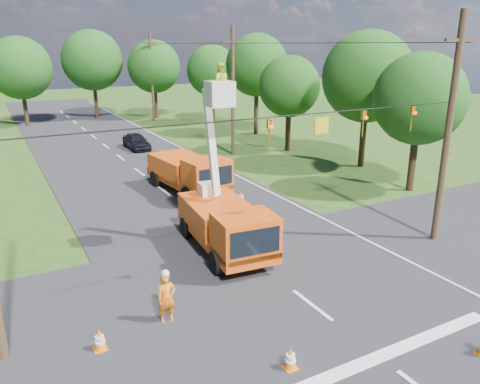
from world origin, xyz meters
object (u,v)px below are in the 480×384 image
pole_right_mid (233,91)px  pole_right_near (448,130)px  traffic_cone_0 (290,358)px  traffic_cone_2 (247,228)px  tree_far_c (154,67)px  second_truck (189,172)px  pole_right_far (152,76)px  tree_right_e (212,71)px  tree_far_b (92,60)px  tree_right_b (368,77)px  tree_right_d (257,65)px  traffic_cone_6 (215,173)px  tree_right_a (420,99)px  distant_car (136,141)px  ground_worker (167,298)px  tree_far_a (20,68)px  tree_right_c (289,87)px  traffic_cone_4 (100,340)px  traffic_cone_3 (241,197)px  bucket_truck (225,216)px

pole_right_mid → pole_right_near: bearing=-90.0°
traffic_cone_0 → pole_right_near: (11.03, 4.36, 4.75)m
traffic_cone_2 → tree_far_c: bearing=77.4°
second_truck → pole_right_far: pole_right_far is taller
tree_right_e → tree_far_b: (-10.80, 10.00, 1.00)m
tree_right_b → tree_right_d: bearing=90.8°
traffic_cone_6 → traffic_cone_2: bearing=-106.9°
pole_right_far → tree_right_a: 34.37m
distant_car → tree_right_e: (11.70, 9.36, 5.13)m
ground_worker → traffic_cone_0: 4.45m
tree_far_b → ground_worker: bearing=-99.6°
tree_right_a → tree_far_a: 41.37m
distant_car → traffic_cone_2: 21.10m
tree_right_b → tree_right_c: 7.31m
second_truck → pole_right_near: size_ratio=0.68×
traffic_cone_0 → pole_right_mid: 27.16m
traffic_cone_4 → tree_right_e: (20.77, 35.98, 5.45)m
traffic_cone_3 → tree_right_c: tree_right_c is taller
traffic_cone_0 → tree_right_d: 36.38m
traffic_cone_6 → tree_far_c: tree_far_c is taller
second_truck → tree_far_b: bearing=80.9°
pole_right_near → tree_right_c: size_ratio=1.28×
ground_worker → tree_far_b: 46.53m
tree_right_e → traffic_cone_4: bearing=-120.0°
pole_right_far → tree_right_c: size_ratio=1.28×
tree_far_b → tree_far_a: bearing=-166.0°
tree_right_a → traffic_cone_2: bearing=-173.4°
second_truck → traffic_cone_6: (2.72, 2.08, -0.93)m
traffic_cone_6 → tree_right_e: (9.76, 20.93, 5.45)m
tree_far_b → traffic_cone_0: bearing=-96.4°
traffic_cone_0 → ground_worker: bearing=119.4°
second_truck → pole_right_near: 14.49m
tree_right_d → tree_far_b: (-11.80, 18.00, 0.13)m
traffic_cone_0 → traffic_cone_6: bearing=70.4°
bucket_truck → traffic_cone_4: bucket_truck is taller
ground_worker → tree_far_a: 43.83m
traffic_cone_0 → traffic_cone_4: 5.58m
traffic_cone_4 → tree_far_b: 47.49m
bucket_truck → ground_worker: size_ratio=4.65×
traffic_cone_6 → tree_far_c: bearing=78.9°
tree_right_d → tree_right_e: bearing=97.1°
ground_worker → distant_car: ground_worker is taller
bucket_truck → traffic_cone_0: 8.13m
tree_right_c → distant_car: bearing=149.1°
ground_worker → distant_car: 27.02m
pole_right_near → tree_right_e: pole_right_near is taller
tree_right_b → tree_right_e: (-1.20, 23.00, -0.62)m
distant_car → pole_right_near: pole_right_near is taller
ground_worker → traffic_cone_2: size_ratio=2.41×
bucket_truck → traffic_cone_2: bearing=38.7°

